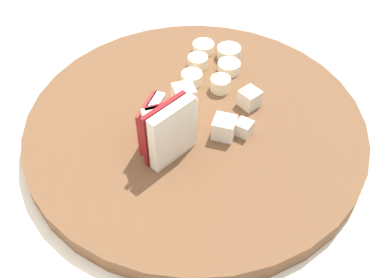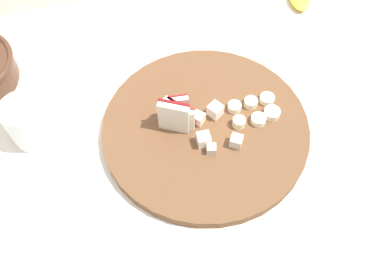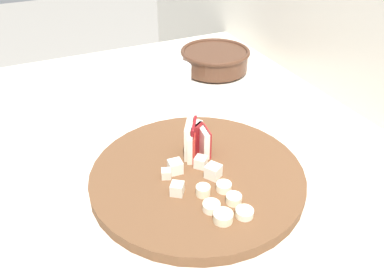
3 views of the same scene
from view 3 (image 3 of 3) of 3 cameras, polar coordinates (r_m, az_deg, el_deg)
tile_backsplash at (r=1.07m, az=20.18°, el=-8.03°), size 2.40×0.04×1.32m
cutting_board at (r=0.65m, az=0.76°, el=-5.39°), size 0.35×0.35×0.02m
apple_wedge_fan at (r=0.67m, az=0.33°, el=-0.27°), size 0.06×0.05×0.06m
apple_dice_pile at (r=0.63m, az=-0.25°, el=-4.76°), size 0.07×0.10×0.02m
banana_slice_rows at (r=0.58m, az=4.44°, el=-9.20°), size 0.09×0.06×0.02m
ceramic_bowl at (r=1.03m, az=3.35°, el=11.47°), size 0.18×0.18×0.06m
small_jar at (r=0.88m, az=-2.49°, el=8.08°), size 0.07×0.07×0.08m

